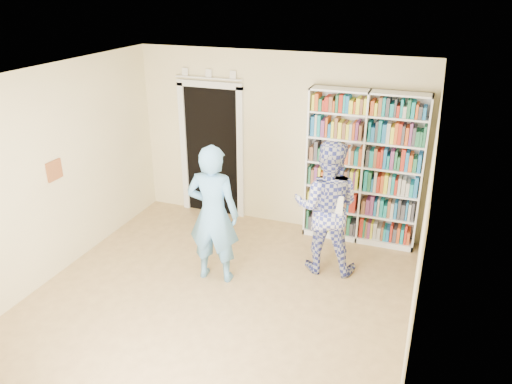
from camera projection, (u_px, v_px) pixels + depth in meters
floor at (211, 307)px, 5.99m from camera, size 5.00×5.00×0.00m
ceiling at (202, 81)px, 4.93m from camera, size 5.00×5.00×0.00m
wall_back at (277, 141)px, 7.62m from camera, size 4.50×0.00×4.50m
wall_left at (42, 179)px, 6.17m from camera, size 0.00×5.00×5.00m
wall_right at (421, 239)px, 4.74m from camera, size 0.00×5.00×5.00m
bookshelf at (363, 168)px, 7.14m from camera, size 1.64×0.31×2.25m
doorway at (212, 145)px, 8.01m from camera, size 1.10×0.08×2.43m
wall_art at (54, 170)px, 6.32m from camera, size 0.03×0.25×0.25m
man_blue at (213, 214)px, 6.25m from camera, size 0.70×0.50×1.83m
man_plaid at (327, 207)px, 6.47m from camera, size 0.94×0.77×1.81m
paper_sheet at (334, 207)px, 6.19m from camera, size 0.21×0.04×0.30m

